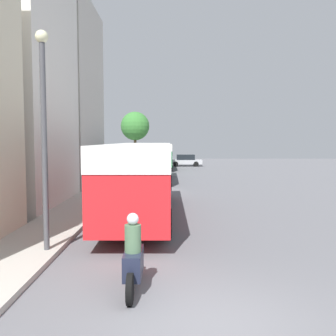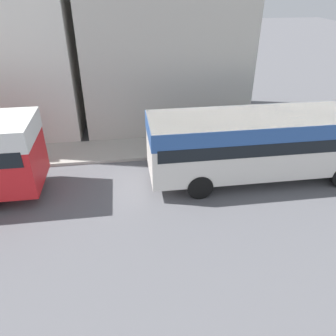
{
  "view_description": "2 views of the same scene",
  "coord_description": "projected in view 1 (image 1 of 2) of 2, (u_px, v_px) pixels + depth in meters",
  "views": [
    {
      "loc": [
        -0.85,
        -6.36,
        3.3
      ],
      "look_at": [
        -0.82,
        21.64,
        1.21
      ],
      "focal_mm": 40.0,
      "sensor_mm": 36.0,
      "label": 1
    },
    {
      "loc": [
        9.46,
        18.44,
        7.51
      ],
      "look_at": [
        -1.48,
        20.0,
        1.0
      ],
      "focal_mm": 35.0,
      "sensor_mm": 36.0,
      "label": 2
    }
  ],
  "objects": [
    {
      "name": "ground_plane",
      "position": [
        216.0,
        328.0,
        6.59
      ],
      "size": [
        120.0,
        120.0,
        0.0
      ],
      "primitive_type": "plane",
      "color": "slate"
    },
    {
      "name": "building_midblock",
      "position": [
        6.0,
        71.0,
        18.43
      ],
      "size": [
        5.3,
        7.54,
        13.43
      ],
      "color": "silver",
      "rests_on": "ground_plane"
    },
    {
      "name": "building_far_terrace",
      "position": [
        53.0,
        96.0,
        26.85
      ],
      "size": [
        5.82,
        8.48,
        12.96
      ],
      "color": "beige",
      "rests_on": "ground_plane"
    },
    {
      "name": "bus_lead",
      "position": [
        141.0,
        170.0,
        15.94
      ],
      "size": [
        2.54,
        11.31,
        3.14
      ],
      "color": "red",
      "rests_on": "ground_plane"
    },
    {
      "name": "bus_following",
      "position": [
        155.0,
        158.0,
        30.49
      ],
      "size": [
        2.58,
        9.63,
        2.82
      ],
      "color": "silver",
      "rests_on": "ground_plane"
    },
    {
      "name": "bus_third_in_line",
      "position": [
        160.0,
        153.0,
        42.46
      ],
      "size": [
        2.61,
        9.21,
        2.83
      ],
      "color": "#2D8447",
      "rests_on": "ground_plane"
    },
    {
      "name": "motorcycle_behind_lead",
      "position": [
        133.0,
        259.0,
        8.22
      ],
      "size": [
        0.38,
        2.24,
        1.73
      ],
      "color": "#1E2338",
      "rests_on": "ground_plane"
    },
    {
      "name": "car_crossing",
      "position": [
        185.0,
        160.0,
        47.37
      ],
      "size": [
        4.1,
        1.95,
        1.47
      ],
      "rotation": [
        0.0,
        0.0,
        -1.57
      ],
      "color": "#B7B7BC",
      "rests_on": "ground_plane"
    },
    {
      "name": "pedestrian_near_curb",
      "position": [
        128.0,
        161.0,
        39.68
      ],
      "size": [
        0.32,
        0.32,
        1.7
      ],
      "color": "#232838",
      "rests_on": "sidewalk"
    },
    {
      "name": "pedestrian_walking_away",
      "position": [
        134.0,
        159.0,
        44.14
      ],
      "size": [
        0.38,
        0.38,
        1.77
      ],
      "color": "#232838",
      "rests_on": "sidewalk"
    },
    {
      "name": "street_tree",
      "position": [
        135.0,
        126.0,
        49.43
      ],
      "size": [
        3.78,
        3.78,
        6.89
      ],
      "color": "brown",
      "rests_on": "sidewalk"
    },
    {
      "name": "lamp_post",
      "position": [
        43.0,
        122.0,
        10.52
      ],
      "size": [
        0.36,
        0.36,
        6.19
      ],
      "color": "#47474C",
      "rests_on": "sidewalk"
    }
  ]
}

